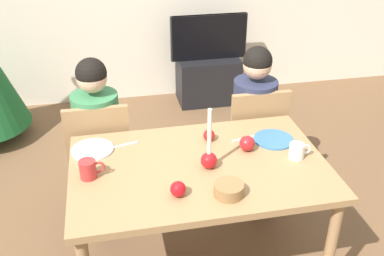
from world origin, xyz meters
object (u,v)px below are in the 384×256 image
(dining_table, at_px, (199,177))
(mug_left, at_px, (89,170))
(chair_left, at_px, (100,153))
(chair_right, at_px, (253,137))
(plate_right, at_px, (274,139))
(apple_by_right_mug, at_px, (247,143))
(tv_stand, at_px, (208,80))
(tv, at_px, (209,37))
(apple_near_candle, at_px, (178,189))
(candle_centerpiece, at_px, (209,156))
(bowl_walnuts, at_px, (229,190))
(apple_by_left_plate, at_px, (209,135))
(person_right_child, at_px, (253,128))
(person_left_child, at_px, (99,144))
(mug_right, at_px, (297,151))
(plate_left, at_px, (92,150))

(dining_table, relative_size, mug_left, 10.42)
(chair_left, bearing_deg, mug_left, -94.35)
(chair_right, xyz_separation_m, plate_right, (-0.04, -0.44, 0.24))
(plate_right, bearing_deg, apple_by_right_mug, -159.05)
(tv_stand, bearing_deg, tv, 90.00)
(chair_left, xyz_separation_m, tv_stand, (1.15, 1.69, -0.27))
(chair_left, xyz_separation_m, tv, (1.15, 1.69, 0.20))
(apple_near_candle, bearing_deg, candle_centerpiece, 45.61)
(tv_stand, relative_size, candle_centerpiece, 1.81)
(bowl_walnuts, bearing_deg, mug_left, 157.08)
(plate_right, distance_m, mug_left, 1.09)
(chair_left, distance_m, tv, 2.06)
(tv, relative_size, apple_by_left_plate, 11.28)
(person_right_child, bearing_deg, apple_near_candle, -127.96)
(tv, xyz_separation_m, apple_by_right_mug, (-0.31, -2.21, 0.08))
(person_left_child, relative_size, tv_stand, 1.83)
(chair_left, xyz_separation_m, person_left_child, (0.00, 0.03, 0.06))
(person_left_child, distance_m, apple_by_left_plate, 0.80)
(bowl_walnuts, bearing_deg, mug_right, 28.32)
(tv_stand, height_order, apple_by_right_mug, apple_by_right_mug)
(tv, relative_size, bowl_walnuts, 5.31)
(dining_table, height_order, tv, tv)
(apple_near_candle, bearing_deg, chair_left, 114.10)
(person_right_child, relative_size, mug_left, 8.72)
(person_left_child, relative_size, apple_by_right_mug, 13.09)
(chair_left, relative_size, tv, 1.14)
(mug_left, xyz_separation_m, apple_near_candle, (0.43, -0.24, -0.01))
(person_left_child, distance_m, plate_right, 1.15)
(dining_table, relative_size, bowl_walnuts, 9.41)
(chair_left, bearing_deg, tv_stand, 55.86)
(apple_by_right_mug, bearing_deg, dining_table, -162.97)
(bowl_walnuts, relative_size, apple_by_right_mug, 1.66)
(bowl_walnuts, xyz_separation_m, apple_by_right_mug, (0.21, 0.38, 0.01))
(dining_table, relative_size, candle_centerpiece, 3.95)
(chair_right, height_order, tv_stand, chair_right)
(tv_stand, bearing_deg, bowl_walnuts, -101.38)
(candle_centerpiece, height_order, mug_left, candle_centerpiece)
(apple_by_left_plate, height_order, apple_by_right_mug, apple_by_right_mug)
(tv, height_order, mug_right, tv)
(mug_left, xyz_separation_m, apple_by_right_mug, (0.89, 0.10, -0.01))
(dining_table, height_order, person_left_child, person_left_child)
(candle_centerpiece, distance_m, mug_left, 0.63)
(plate_left, height_order, plate_right, same)
(person_right_child, bearing_deg, dining_table, -129.63)
(dining_table, xyz_separation_m, person_right_child, (0.53, 0.64, -0.10))
(person_left_child, height_order, apple_near_candle, person_left_child)
(tv_stand, bearing_deg, chair_right, -92.55)
(dining_table, relative_size, plate_right, 5.91)
(tv_stand, distance_m, tv, 0.47)
(tv, height_order, apple_near_candle, tv)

